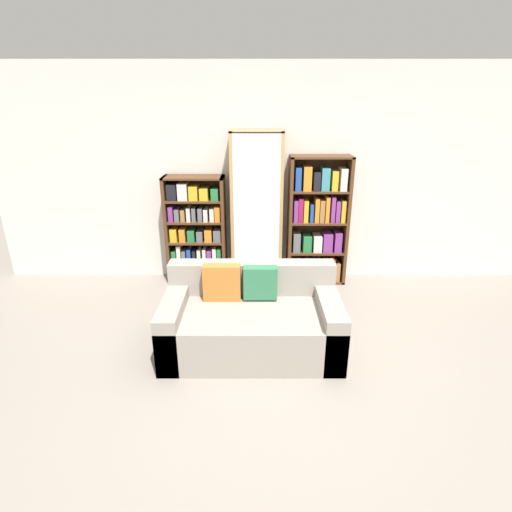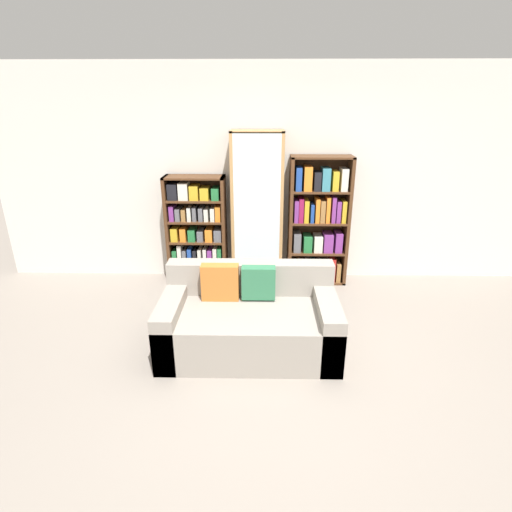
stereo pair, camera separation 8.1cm
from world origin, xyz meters
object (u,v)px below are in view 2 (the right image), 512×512
at_px(couch, 249,321).
at_px(bookshelf_right, 318,224).
at_px(display_cabinet, 257,211).
at_px(wine_bottle, 310,300).
at_px(bookshelf_left, 197,231).

distance_m(couch, bookshelf_right, 1.84).
xyz_separation_m(display_cabinet, bookshelf_right, (0.78, 0.02, -0.17)).
bearing_deg(couch, display_cabinet, 88.08).
distance_m(couch, wine_bottle, 0.95).
bearing_deg(wine_bottle, bookshelf_left, 147.65).
relative_size(bookshelf_left, display_cabinet, 0.72).
distance_m(couch, bookshelf_left, 1.77).
bearing_deg(display_cabinet, wine_bottle, -54.93).
xyz_separation_m(bookshelf_left, bookshelf_right, (1.56, -0.00, 0.11)).
relative_size(couch, display_cabinet, 0.85).
height_order(bookshelf_left, bookshelf_right, bookshelf_right).
bearing_deg(display_cabinet, bookshelf_left, 178.83).
bearing_deg(bookshelf_right, wine_bottle, -101.10).
xyz_separation_m(couch, wine_bottle, (0.66, 0.68, -0.12)).
xyz_separation_m(couch, bookshelf_left, (-0.73, 1.56, 0.40)).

